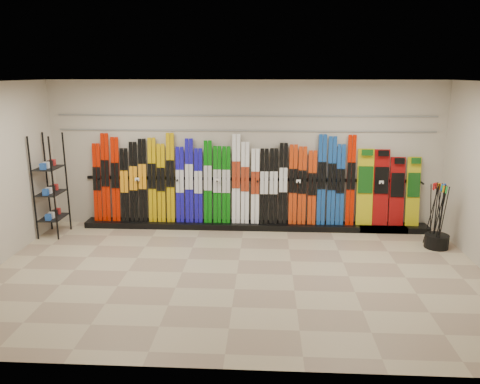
{
  "coord_description": "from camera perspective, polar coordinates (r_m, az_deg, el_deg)",
  "views": [
    {
      "loc": [
        0.43,
        -6.93,
        3.13
      ],
      "look_at": [
        -0.01,
        1.0,
        1.1
      ],
      "focal_mm": 35.0,
      "sensor_mm": 36.0,
      "label": 1
    }
  ],
  "objects": [
    {
      "name": "pole_bin",
      "position": [
        9.37,
        22.83,
        -5.54
      ],
      "size": [
        0.43,
        0.43,
        0.25
      ],
      "primitive_type": "cylinder",
      "color": "black",
      "rests_on": "floor"
    },
    {
      "name": "slatwall_rail_1",
      "position": [
        9.46,
        0.53,
        9.3
      ],
      "size": [
        7.6,
        0.02,
        0.03
      ],
      "primitive_type": "cube",
      "color": "gray",
      "rests_on": "back_wall"
    },
    {
      "name": "ski_poles",
      "position": [
        9.24,
        22.92,
        -2.67
      ],
      "size": [
        0.29,
        0.36,
        1.18
      ],
      "color": "black",
      "rests_on": "pole_bin"
    },
    {
      "name": "ski_rack_base",
      "position": [
        9.72,
        1.78,
        -4.1
      ],
      "size": [
        8.0,
        0.4,
        0.12
      ],
      "primitive_type": "cube",
      "color": "black",
      "rests_on": "floor"
    },
    {
      "name": "ceiling",
      "position": [
        6.95,
        -0.42,
        13.25
      ],
      "size": [
        8.0,
        8.0,
        0.0
      ],
      "primitive_type": "plane",
      "rotation": [
        3.14,
        0.0,
        0.0
      ],
      "color": "silver",
      "rests_on": "back_wall"
    },
    {
      "name": "accessory_rack",
      "position": [
        9.83,
        -22.12,
        0.75
      ],
      "size": [
        0.4,
        0.6,
        2.0
      ],
      "primitive_type": "cube",
      "color": "black",
      "rests_on": "floor"
    },
    {
      "name": "skis",
      "position": [
        9.55,
        -2.24,
        1.13
      ],
      "size": [
        5.37,
        0.21,
        1.83
      ],
      "color": "#C61800",
      "rests_on": "ski_rack_base"
    },
    {
      "name": "slatwall_rail_0",
      "position": [
        9.49,
        0.53,
        7.49
      ],
      "size": [
        7.6,
        0.02,
        0.03
      ],
      "primitive_type": "cube",
      "color": "gray",
      "rests_on": "back_wall"
    },
    {
      "name": "back_wall",
      "position": [
        9.58,
        0.53,
        4.54
      ],
      "size": [
        8.0,
        0.0,
        8.0
      ],
      "primitive_type": "plane",
      "rotation": [
        1.57,
        0.0,
        0.0
      ],
      "color": "beige",
      "rests_on": "floor"
    },
    {
      "name": "snowboards",
      "position": [
        9.87,
        17.48,
        0.32
      ],
      "size": [
        1.26,
        0.24,
        1.54
      ],
      "color": "gold",
      "rests_on": "ski_rack_base"
    },
    {
      "name": "floor",
      "position": [
        7.62,
        -0.37,
        -9.92
      ],
      "size": [
        8.0,
        8.0,
        0.0
      ],
      "primitive_type": "plane",
      "color": "tan",
      "rests_on": "ground"
    }
  ]
}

